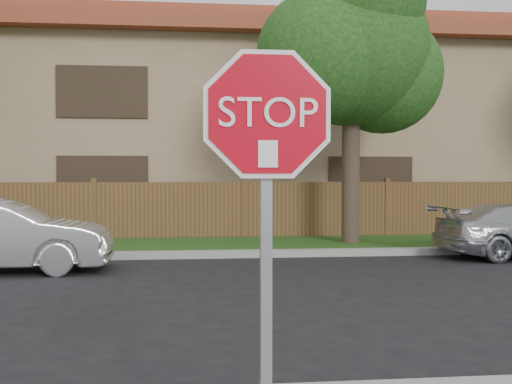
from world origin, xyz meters
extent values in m
cube|color=gray|center=(0.00, 8.15, 0.07)|extent=(70.00, 0.30, 0.15)
cube|color=#1E4714|center=(0.00, 9.80, 0.06)|extent=(70.00, 3.00, 0.12)
cube|color=#54371D|center=(0.00, 11.40, 0.80)|extent=(70.00, 0.12, 1.60)
cube|color=#96825D|center=(0.00, 17.00, 3.00)|extent=(34.00, 8.00, 6.00)
cube|color=brown|center=(0.00, 17.00, 6.25)|extent=(35.20, 9.20, 0.50)
cube|color=brown|center=(0.00, 17.00, 6.85)|extent=(33.00, 5.50, 0.70)
cylinder|color=#382B21|center=(2.50, 9.70, 1.96)|extent=(0.44, 0.44, 3.92)
sphere|color=#123A13|center=(2.50, 9.70, 4.90)|extent=(3.80, 3.80, 3.80)
sphere|color=#123A13|center=(3.40, 10.00, 4.34)|extent=(3.00, 3.00, 3.00)
sphere|color=#123A13|center=(1.70, 9.30, 4.62)|extent=(3.20, 3.20, 3.20)
cube|color=gray|center=(-1.00, -1.44, 1.25)|extent=(0.06, 0.06, 2.30)
cylinder|color=white|center=(-1.00, -1.50, 2.15)|extent=(1.01, 0.02, 1.01)
cylinder|color=#B70716|center=(-1.00, -1.51, 2.15)|extent=(0.93, 0.02, 0.93)
cube|color=white|center=(-1.00, -1.53, 1.93)|extent=(0.11, 0.00, 0.15)
camera|label=1|loc=(-1.41, -4.81, 1.82)|focal=42.00mm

